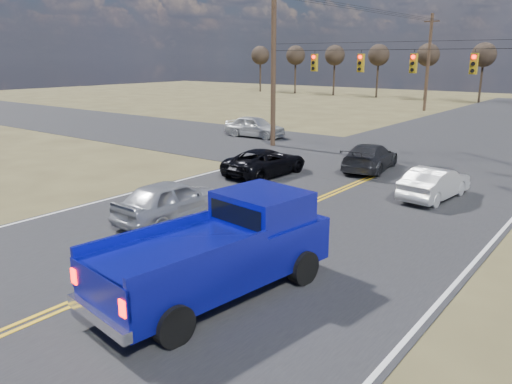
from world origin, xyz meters
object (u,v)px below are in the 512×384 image
Objects in this scene: pickup_truck at (221,250)px; black_suv at (266,162)px; dgrey_car_queue at (370,157)px; cross_car_west at (255,127)px; white_car_queue at (435,183)px; silver_suv at (172,200)px.

black_suv is at bearing 129.31° from pickup_truck.
cross_car_west is (-11.36, 4.99, 0.08)m from dgrey_car_queue.
dgrey_car_queue is (-4.43, 3.36, 0.03)m from white_car_queue.
pickup_truck is at bearing 89.48° from white_car_queue.
silver_suv is at bearing 155.99° from pickup_truck.
pickup_truck is 1.46× the size of silver_suv.
black_suv is (-1.61, 7.71, -0.09)m from silver_suv.
white_car_queue is (6.39, 8.50, -0.09)m from silver_suv.
silver_suv is 0.97× the size of cross_car_west.
dgrey_car_queue is at bearing -31.61° from white_car_queue.
dgrey_car_queue reaches higher than white_car_queue.
pickup_truck is 1.60× the size of white_car_queue.
pickup_truck reaches higher than white_car_queue.
pickup_truck is 1.36× the size of dgrey_car_queue.
white_car_queue is 0.89× the size of cross_car_west.
white_car_queue is at bearing 134.30° from dgrey_car_queue.
white_car_queue is at bearing 91.30° from pickup_truck.
cross_car_west is (-7.79, 9.15, 0.11)m from black_suv.
black_suv is 1.00× the size of dgrey_car_queue.
pickup_truck is 15.35m from dgrey_car_queue.
black_suv is at bearing 40.85° from dgrey_car_queue.
pickup_truck is at bearing 93.48° from dgrey_car_queue.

